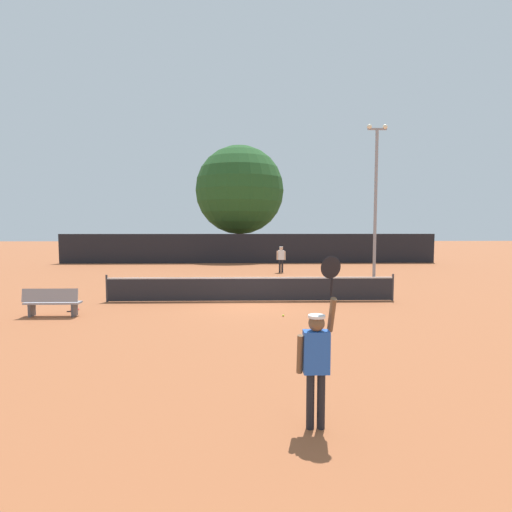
% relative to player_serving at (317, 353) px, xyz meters
% --- Properties ---
extents(ground_plane, '(120.00, 120.00, 0.00)m').
position_rel_player_serving_xyz_m(ground_plane, '(-0.84, 10.08, -1.14)').
color(ground_plane, '#9E5633').
extents(tennis_net, '(11.43, 0.08, 1.07)m').
position_rel_player_serving_xyz_m(tennis_net, '(-0.84, 10.08, -0.62)').
color(tennis_net, '#232328').
rests_on(tennis_net, ground).
extents(perimeter_fence, '(29.72, 0.12, 2.32)m').
position_rel_player_serving_xyz_m(perimeter_fence, '(-0.84, 26.16, 0.02)').
color(perimeter_fence, black).
rests_on(perimeter_fence, ground).
extents(player_serving, '(0.67, 0.40, 2.57)m').
position_rel_player_serving_xyz_m(player_serving, '(0.00, 0.00, 0.00)').
color(player_serving, blue).
rests_on(player_serving, ground).
extents(player_receiving, '(0.57, 0.24, 1.65)m').
position_rel_player_serving_xyz_m(player_receiving, '(1.18, 19.71, -0.12)').
color(player_receiving, white).
rests_on(player_receiving, ground).
extents(tennis_ball, '(0.07, 0.07, 0.07)m').
position_rel_player_serving_xyz_m(tennis_ball, '(0.19, 7.35, -1.10)').
color(tennis_ball, '#CCE033').
rests_on(tennis_ball, ground).
extents(spare_racket, '(0.28, 0.52, 0.04)m').
position_rel_player_serving_xyz_m(spare_racket, '(-7.13, 8.51, -1.12)').
color(spare_racket, black).
rests_on(spare_racket, ground).
extents(courtside_bench, '(1.80, 0.44, 0.95)m').
position_rel_player_serving_xyz_m(courtside_bench, '(-7.44, 7.54, -0.66)').
color(courtside_bench, gray).
rests_on(courtside_bench, ground).
extents(light_pole, '(1.18, 0.28, 8.77)m').
position_rel_player_serving_xyz_m(light_pole, '(6.48, 17.62, 3.82)').
color(light_pole, gray).
rests_on(light_pole, ground).
extents(large_tree, '(7.91, 7.91, 10.09)m').
position_rel_player_serving_xyz_m(large_tree, '(-1.61, 30.88, 4.99)').
color(large_tree, brown).
rests_on(large_tree, ground).
extents(parked_car_near, '(2.19, 4.32, 1.69)m').
position_rel_player_serving_xyz_m(parked_car_near, '(-3.59, 31.54, -0.36)').
color(parked_car_near, red).
rests_on(parked_car_near, ground).
extents(parked_car_mid, '(2.20, 4.33, 1.69)m').
position_rel_player_serving_xyz_m(parked_car_mid, '(1.67, 33.37, -0.36)').
color(parked_car_mid, white).
rests_on(parked_car_mid, ground).
extents(parked_car_far, '(2.18, 4.32, 1.69)m').
position_rel_player_serving_xyz_m(parked_car_far, '(8.64, 33.54, -0.36)').
color(parked_car_far, navy).
rests_on(parked_car_far, ground).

